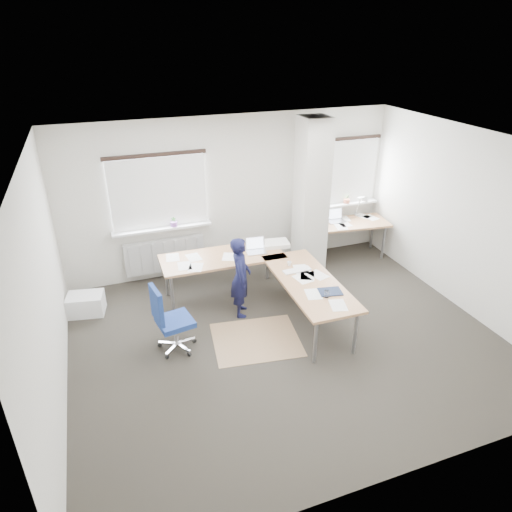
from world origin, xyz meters
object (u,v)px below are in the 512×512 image
object	(u,v)px
task_chair	(173,332)
person	(241,277)
desk_side	(351,224)
desk_main	(266,269)

from	to	relation	value
task_chair	person	bearing A→B (deg)	15.66
desk_side	person	bearing A→B (deg)	-148.51
desk_main	task_chair	bearing A→B (deg)	-158.69
desk_side	person	size ratio (longest dim) A/B	1.13
desk_side	desk_main	bearing A→B (deg)	-145.11
desk_main	desk_side	bearing A→B (deg)	29.09
desk_main	person	xyz separation A→B (m)	(-0.43, -0.04, -0.04)
desk_side	task_chair	bearing A→B (deg)	-148.27
desk_side	person	world-z (taller)	person
desk_main	task_chair	world-z (taller)	task_chair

